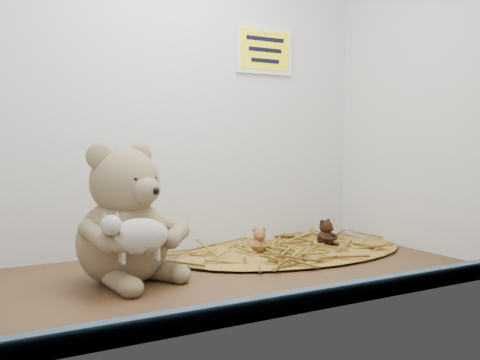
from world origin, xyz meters
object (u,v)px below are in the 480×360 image
main_teddy (123,213)px  mini_teddy_brown (325,232)px  toy_lamb (139,236)px  mini_teddy_tan (259,239)px

main_teddy → mini_teddy_brown: main_teddy is taller
toy_lamb → mini_teddy_brown: toy_lamb is taller
main_teddy → toy_lamb: size_ratio=1.95×
main_teddy → toy_lamb: (0.00, -10.27, -3.29)cm
toy_lamb → mini_teddy_brown: bearing=16.1°
main_teddy → toy_lamb: main_teddy is taller
mini_teddy_tan → mini_teddy_brown: size_ratio=0.88×
toy_lamb → mini_teddy_tan: bearing=25.2°
main_teddy → mini_teddy_tan: size_ratio=4.41×
mini_teddy_brown → toy_lamb: bearing=-178.9°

